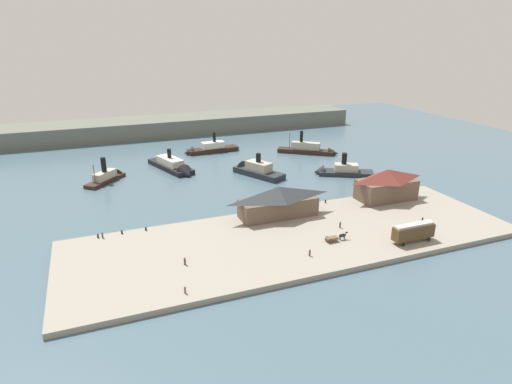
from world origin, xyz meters
TOP-DOWN VIEW (x-y plane):
  - ground_plane at (0.00, 0.00)m, footprint 320.00×320.00m
  - quay_promenade at (0.00, -22.00)m, footprint 110.00×36.00m
  - seawall_edge at (0.00, -3.60)m, footprint 110.00×0.80m
  - ferry_shed_central_terminal at (0.90, -9.22)m, footprint 21.16×7.70m
  - ferry_shed_customs_shed at (35.89, -9.00)m, footprint 17.26×9.01m
  - street_tram at (24.24, -34.72)m, footprint 10.55×2.77m
  - horse_cart at (7.55, -27.83)m, footprint 5.76×1.53m
  - pedestrian_standing_center at (-43.84, -6.11)m, footprint 0.40×0.40m
  - pedestrian_near_west_shed at (-1.69, -32.18)m, footprint 0.41×0.41m
  - pedestrian_near_east_shed at (-28.22, -25.96)m, footprint 0.44×0.44m
  - pedestrian_at_waters_edge at (-30.56, -36.65)m, footprint 0.39×0.39m
  - pedestrian_walking_west at (34.02, -26.90)m, footprint 0.40×0.40m
  - pedestrian_near_cart at (12.46, -21.82)m, footprint 0.42×0.42m
  - mooring_post_west at (-33.55, -5.56)m, footprint 0.44×0.44m
  - mooring_post_center_east at (-39.30, -5.32)m, footprint 0.44×0.44m
  - mooring_post_east at (17.72, -5.37)m, footprint 0.44×0.44m
  - mooring_post_center_west at (-44.87, -5.56)m, footprint 0.44×0.44m
  - ferry_moored_east at (-39.49, 42.52)m, footprint 15.00×16.00m
  - ferry_mid_harbor at (37.47, 19.74)m, footprint 21.08×14.79m
  - ferry_approaching_east at (42.15, 48.94)m, footprint 23.16×18.87m
  - ferry_departing_north at (2.05, 66.46)m, footprint 23.72×6.59m
  - ferry_moored_west at (9.48, 30.97)m, footprint 14.99×21.80m
  - ferry_outer_harbor at (-16.13, 45.65)m, footprint 14.12×26.65m
  - far_headland at (0.00, 110.00)m, footprint 180.00×24.00m

SIDE VIEW (x-z plane):
  - ground_plane at x=0.00m, z-range 0.00..0.00m
  - seawall_edge at x=0.00m, z-range 0.00..1.00m
  - quay_promenade at x=0.00m, z-range 0.00..1.20m
  - ferry_mid_harbor at x=37.47m, z-range -3.61..6.38m
  - ferry_outer_harbor at x=-16.13m, z-range -3.42..6.37m
  - ferry_departing_north at x=2.05m, z-range -3.52..6.53m
  - ferry_moored_east at x=-39.49m, z-range -3.48..6.60m
  - ferry_approaching_east at x=42.15m, z-range -3.76..7.05m
  - mooring_post_west at x=-33.55m, z-range 1.20..2.10m
  - mooring_post_center_east at x=-39.30m, z-range 1.20..2.10m
  - mooring_post_east at x=17.72m, z-range 1.20..2.10m
  - mooring_post_center_west at x=-44.87m, z-range 1.20..2.10m
  - ferry_moored_west at x=9.48m, z-range -3.24..6.74m
  - pedestrian_at_waters_edge at x=-30.56m, z-range 1.13..2.72m
  - pedestrian_standing_center at x=-43.84m, z-range 1.13..2.74m
  - pedestrian_walking_west at x=34.02m, z-range 1.13..2.75m
  - pedestrian_near_west_shed at x=-1.69m, z-range 1.13..2.79m
  - pedestrian_near_cart at x=12.46m, z-range 1.12..2.83m
  - pedestrian_near_east_shed at x=-28.22m, z-range 1.12..2.91m
  - horse_cart at x=7.55m, z-range 1.19..3.06m
  - street_tram at x=24.24m, z-range 1.56..6.12m
  - far_headland at x=0.00m, z-range 0.00..8.00m
  - ferry_shed_central_terminal at x=0.90m, z-range 1.27..9.65m
  - ferry_shed_customs_shed at x=35.89m, z-range 1.27..10.41m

